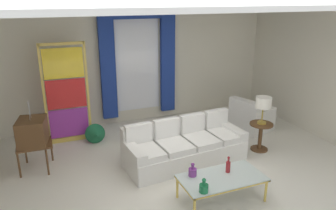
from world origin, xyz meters
TOP-DOWN VIEW (x-y plane):
  - ground_plane at (0.00, 0.00)m, footprint 16.00×16.00m
  - wall_rear at (0.00, 3.06)m, footprint 8.00×0.12m
  - wall_right at (3.66, 0.60)m, footprint 0.12×7.00m
  - ceiling_slab at (0.00, 0.80)m, footprint 8.00×7.60m
  - curtained_window at (0.09, 2.89)m, footprint 2.00×0.17m
  - couch_white_long at (0.24, 0.50)m, footprint 2.40×1.11m
  - coffee_table at (0.24, -0.93)m, footprint 1.33×0.70m
  - bottle_blue_decanter at (0.41, -0.83)m, footprint 0.07×0.07m
  - bottle_crystal_tall at (-0.17, -0.72)m, footprint 0.13×0.13m
  - bottle_amber_squat at (-0.21, -1.19)m, footprint 0.13×0.13m
  - vintage_tv at (-2.46, 1.22)m, footprint 0.62×0.67m
  - armchair_white at (2.39, 1.32)m, footprint 1.02×1.01m
  - stained_glass_divider at (-1.73, 2.27)m, footprint 0.95×0.05m
  - peacock_figurine at (-1.22, 1.89)m, footprint 0.44×0.60m
  - round_side_table at (1.92, 0.32)m, footprint 0.48×0.48m
  - table_lamp_brass at (1.92, 0.32)m, footprint 0.32×0.32m

SIDE VIEW (x-z plane):
  - ground_plane at x=0.00m, z-range 0.00..0.00m
  - peacock_figurine at x=-1.22m, z-range -0.03..0.47m
  - armchair_white at x=2.39m, z-range -0.11..0.69m
  - couch_white_long at x=0.24m, z-range -0.12..0.74m
  - round_side_table at x=1.92m, z-range 0.06..0.65m
  - coffee_table at x=0.24m, z-range 0.17..0.58m
  - bottle_amber_squat at x=-0.21m, z-range 0.37..0.60m
  - bottle_crystal_tall at x=-0.17m, z-range 0.37..0.60m
  - bottle_blue_decanter at x=0.41m, z-range 0.38..0.66m
  - vintage_tv at x=-2.46m, z-range 0.06..1.40m
  - table_lamp_brass at x=1.92m, z-range 0.74..1.31m
  - stained_glass_divider at x=-1.73m, z-range -0.04..2.16m
  - wall_rear at x=0.00m, z-range 0.00..3.00m
  - wall_right at x=3.66m, z-range 0.00..3.00m
  - curtained_window at x=0.09m, z-range 0.39..3.09m
  - ceiling_slab at x=0.00m, z-range 3.00..3.04m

